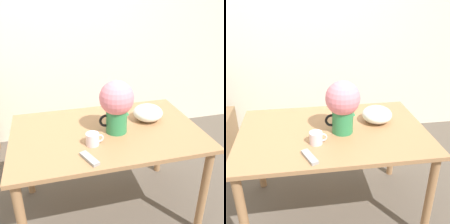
% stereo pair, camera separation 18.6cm
% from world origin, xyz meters
% --- Properties ---
extents(wall_back, '(8.00, 0.05, 2.60)m').
position_xyz_m(wall_back, '(0.00, 1.64, 1.30)').
color(wall_back, '#EDE5CC').
rests_on(wall_back, ground_plane).
extents(table, '(1.39, 0.90, 0.78)m').
position_xyz_m(table, '(0.20, 0.22, 0.68)').
color(table, '#A3754C').
rests_on(table, ground_plane).
extents(flower_vase, '(0.25, 0.25, 0.39)m').
position_xyz_m(flower_vase, '(0.27, 0.19, 1.00)').
color(flower_vase, '#2D844C').
rests_on(flower_vase, table).
extents(coffee_mug, '(0.12, 0.09, 0.09)m').
position_xyz_m(coffee_mug, '(0.07, 0.05, 0.82)').
color(coffee_mug, silver).
rests_on(coffee_mug, table).
extents(white_bowl, '(0.23, 0.23, 0.12)m').
position_xyz_m(white_bowl, '(0.57, 0.31, 0.84)').
color(white_bowl, white).
rests_on(white_bowl, table).
extents(remote_control, '(0.11, 0.17, 0.02)m').
position_xyz_m(remote_control, '(0.01, -0.12, 0.79)').
color(remote_control, '#999999').
rests_on(remote_control, table).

